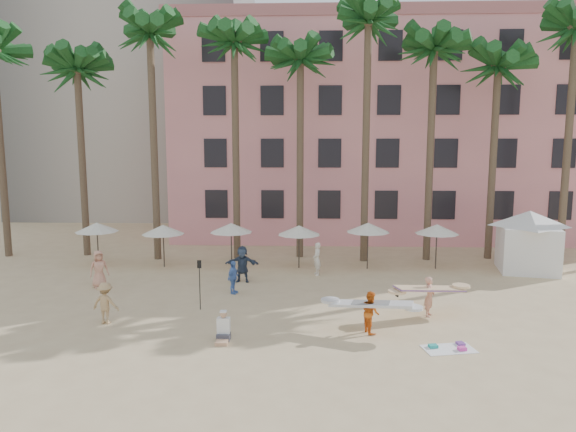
% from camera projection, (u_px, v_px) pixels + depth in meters
% --- Properties ---
extents(ground, '(120.00, 120.00, 0.00)m').
position_uv_depth(ground, '(321.00, 354.00, 17.84)').
color(ground, '#D1B789').
rests_on(ground, ground).
extents(pink_hotel, '(35.00, 14.00, 16.00)m').
position_uv_depth(pink_hotel, '(399.00, 134.00, 42.16)').
color(pink_hotel, pink).
rests_on(pink_hotel, ground).
extents(palm_row, '(44.40, 5.40, 16.30)m').
position_uv_depth(palm_row, '(325.00, 48.00, 30.84)').
color(palm_row, brown).
rests_on(palm_row, ground).
extents(umbrella_row, '(22.50, 2.70, 2.73)m').
position_uv_depth(umbrella_row, '(265.00, 229.00, 30.00)').
color(umbrella_row, '#332B23').
rests_on(umbrella_row, ground).
extents(cabana, '(5.27, 5.27, 3.50)m').
position_uv_depth(cabana, '(528.00, 236.00, 29.15)').
color(cabana, white).
rests_on(cabana, ground).
extents(beach_towel, '(1.96, 1.33, 0.14)m').
position_uv_depth(beach_towel, '(450.00, 348.00, 18.29)').
color(beach_towel, white).
rests_on(beach_towel, ground).
extents(carrier_yellow, '(3.12, 1.65, 1.71)m').
position_uv_depth(carrier_yellow, '(429.00, 294.00, 21.65)').
color(carrier_yellow, tan).
rests_on(carrier_yellow, ground).
extents(carrier_white, '(3.27, 1.51, 1.63)m').
position_uv_depth(carrier_white, '(371.00, 310.00, 19.77)').
color(carrier_white, orange).
rests_on(carrier_white, ground).
extents(beachgoers, '(11.97, 8.93, 1.92)m').
position_uv_depth(beachgoers, '(195.00, 273.00, 25.35)').
color(beachgoers, tan).
rests_on(beachgoers, ground).
extents(paddle, '(0.18, 0.04, 2.23)m').
position_uv_depth(paddle, '(200.00, 279.00, 22.41)').
color(paddle, black).
rests_on(paddle, ground).
extents(seated_man, '(0.49, 0.85, 1.11)m').
position_uv_depth(seated_man, '(223.00, 330.00, 19.04)').
color(seated_man, '#3F3F4C').
rests_on(seated_man, ground).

